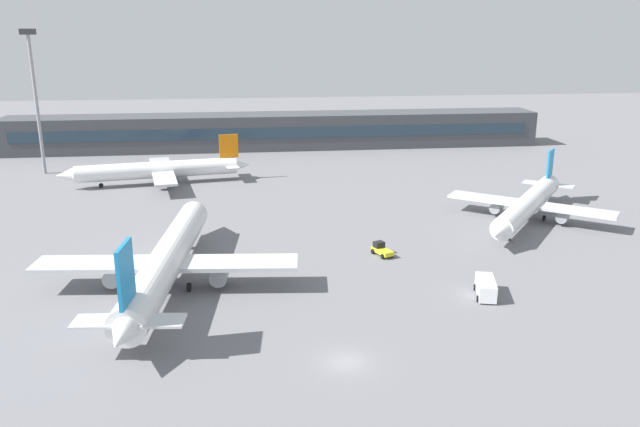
# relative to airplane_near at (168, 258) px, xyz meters

# --- Properties ---
(ground_plane) EXTENTS (400.00, 400.00, 0.00)m
(ground_plane) POSITION_rel_airplane_near_xyz_m (18.61, 18.33, -3.45)
(ground_plane) COLOR slate
(terminal_building) EXTENTS (138.47, 12.13, 9.00)m
(terminal_building) POSITION_rel_airplane_near_xyz_m (18.61, 91.52, 1.05)
(terminal_building) COLOR #3F4247
(terminal_building) RESTS_ON ground_plane
(airplane_near) EXTENTS (32.10, 45.84, 11.32)m
(airplane_near) POSITION_rel_airplane_near_xyz_m (0.00, 0.00, 0.00)
(airplane_near) COLOR white
(airplane_near) RESTS_ON ground_plane
(airplane_mid) EXTENTS (26.77, 32.17, 9.56)m
(airplane_mid) POSITION_rel_airplane_near_xyz_m (55.46, 19.60, -0.54)
(airplane_mid) COLOR white
(airplane_mid) RESTS_ON ground_plane
(airplane_far) EXTENTS (38.23, 26.93, 9.48)m
(airplane_far) POSITION_rel_airplane_near_xyz_m (-8.03, 53.89, -0.56)
(airplane_far) COLOR white
(airplane_far) RESTS_ON ground_plane
(baggage_tug_yellow) EXTENTS (2.85, 3.90, 1.75)m
(baggage_tug_yellow) POSITION_rel_airplane_near_xyz_m (28.32, 6.97, -2.66)
(baggage_tug_yellow) COLOR yellow
(baggage_tug_yellow) RESTS_ON ground_plane
(service_van_white) EXTENTS (3.30, 5.54, 2.08)m
(service_van_white) POSITION_rel_airplane_near_xyz_m (37.49, -8.51, -2.34)
(service_van_white) COLOR white
(service_van_white) RESTS_ON ground_plane
(floodlight_tower_west) EXTENTS (3.20, 0.80, 30.48)m
(floodlight_tower_west) POSITION_rel_airplane_near_xyz_m (-33.66, 66.89, 13.88)
(floodlight_tower_west) COLOR gray
(floodlight_tower_west) RESTS_ON ground_plane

